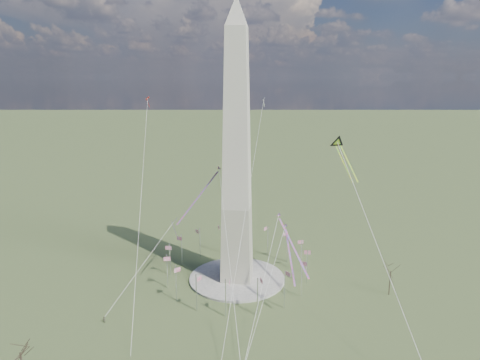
# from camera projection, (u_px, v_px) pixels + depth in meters

# --- Properties ---
(ground) EXTENTS (2000.00, 2000.00, 0.00)m
(ground) POSITION_uv_depth(u_px,v_px,m) (237.00, 279.00, 161.92)
(ground) COLOR #48572B
(ground) RESTS_ON ground
(plaza) EXTENTS (36.00, 36.00, 0.80)m
(plaza) POSITION_uv_depth(u_px,v_px,m) (237.00, 278.00, 161.83)
(plaza) COLOR beige
(plaza) RESTS_ON ground
(washington_monument) EXTENTS (15.56, 15.56, 100.00)m
(washington_monument) POSITION_uv_depth(u_px,v_px,m) (237.00, 155.00, 150.69)
(washington_monument) COLOR #B4AC96
(washington_monument) RESTS_ON plaza
(flagpole_ring) EXTENTS (54.40, 54.40, 13.00)m
(flagpole_ring) POSITION_uv_depth(u_px,v_px,m) (237.00, 261.00, 160.22)
(flagpole_ring) COLOR white
(flagpole_ring) RESTS_ON ground
(tree_near) EXTENTS (7.69, 7.69, 13.45)m
(tree_near) POSITION_uv_depth(u_px,v_px,m) (391.00, 269.00, 148.19)
(tree_near) COLOR #47372B
(tree_near) RESTS_ON ground
(tree_far) EXTENTS (6.52, 6.52, 11.41)m
(tree_far) POSITION_uv_depth(u_px,v_px,m) (20.00, 351.00, 106.49)
(tree_far) COLOR #47372B
(tree_far) RESTS_ON ground
(person_west) EXTENTS (1.14, 1.09, 1.86)m
(person_west) POSITION_uv_depth(u_px,v_px,m) (104.00, 319.00, 133.37)
(person_west) COLOR gray
(person_west) RESTS_ON ground
(kite_delta_black) EXTENTS (9.43, 16.56, 13.55)m
(kite_delta_black) POSITION_uv_depth(u_px,v_px,m) (339.00, 145.00, 148.14)
(kite_delta_black) COLOR black
(kite_delta_black) RESTS_ON ground
(kite_diamond_purple) EXTENTS (2.11, 3.18, 9.55)m
(kite_diamond_purple) POSITION_uv_depth(u_px,v_px,m) (175.00, 223.00, 166.53)
(kite_diamond_purple) COLOR navy
(kite_diamond_purple) RESTS_ON ground
(kite_streamer_left) EXTENTS (11.62, 19.50, 14.83)m
(kite_streamer_left) POSITION_uv_depth(u_px,v_px,m) (289.00, 236.00, 139.27)
(kite_streamer_left) COLOR #FF282F
(kite_streamer_left) RESTS_ON ground
(kite_streamer_mid) EXTENTS (12.21, 21.94, 16.46)m
(kite_streamer_mid) POSITION_uv_depth(u_px,v_px,m) (206.00, 187.00, 153.38)
(kite_streamer_mid) COLOR #FF282F
(kite_streamer_mid) RESTS_ON ground
(kite_streamer_right) EXTENTS (5.66, 22.15, 15.34)m
(kite_streamer_right) POSITION_uv_depth(u_px,v_px,m) (288.00, 246.00, 158.30)
(kite_streamer_right) COLOR #FF282F
(kite_streamer_right) RESTS_ON ground
(kite_small_red) EXTENTS (1.59, 2.29, 4.79)m
(kite_small_red) POSITION_uv_depth(u_px,v_px,m) (148.00, 99.00, 187.78)
(kite_small_red) COLOR red
(kite_small_red) RESTS_ON ground
(kite_small_white) EXTENTS (1.36, 2.06, 4.45)m
(kite_small_white) POSITION_uv_depth(u_px,v_px,m) (264.00, 100.00, 194.87)
(kite_small_white) COLOR white
(kite_small_white) RESTS_ON ground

